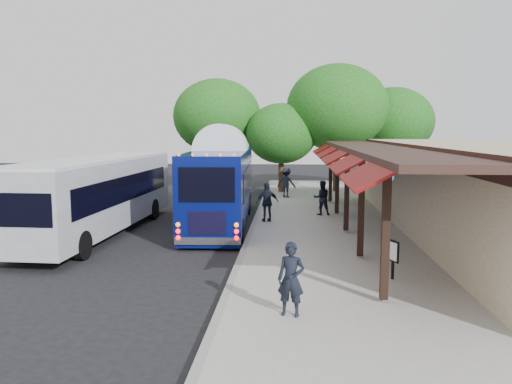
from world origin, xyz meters
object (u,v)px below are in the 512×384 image
(ped_a, at_px, (291,279))
(ped_b, at_px, (322,198))
(coach_bus, at_px, (222,181))
(ped_d, at_px, (286,183))
(ped_c, at_px, (267,202))
(sign_board, at_px, (393,253))
(city_bus, at_px, (98,192))

(ped_a, relative_size, ped_b, 0.99)
(coach_bus, xyz_separation_m, ped_d, (2.80, 7.57, -0.84))
(ped_a, xyz_separation_m, ped_c, (-1.03, 11.10, 0.05))
(ped_a, bearing_deg, sign_board, 58.60)
(ped_d, bearing_deg, city_bus, 74.25)
(coach_bus, height_order, sign_board, coach_bus)
(ped_c, height_order, sign_board, ped_c)
(sign_board, bearing_deg, ped_b, 74.04)
(ped_a, distance_m, ped_c, 11.14)
(city_bus, distance_m, ped_a, 11.62)
(ped_b, relative_size, sign_board, 1.52)
(city_bus, height_order, ped_a, city_bus)
(ped_a, relative_size, sign_board, 1.51)
(coach_bus, xyz_separation_m, ped_a, (3.08, -11.43, -0.92))
(coach_bus, relative_size, ped_a, 6.85)
(ped_c, bearing_deg, ped_d, -114.58)
(ped_b, relative_size, ped_c, 0.95)
(ped_c, relative_size, sign_board, 1.60)
(ped_b, bearing_deg, ped_a, 76.54)
(coach_bus, relative_size, sign_board, 10.37)
(ped_a, height_order, ped_b, ped_b)
(city_bus, height_order, ped_b, city_bus)
(ped_d, bearing_deg, ped_c, 104.44)
(coach_bus, relative_size, ped_c, 6.48)
(coach_bus, xyz_separation_m, city_bus, (-4.56, -2.70, -0.20))
(ped_d, xyz_separation_m, sign_board, (2.99, -16.17, -0.17))
(coach_bus, height_order, ped_a, coach_bus)
(coach_bus, relative_size, ped_b, 6.80)
(ped_d, bearing_deg, ped_a, 110.70)
(city_bus, distance_m, ped_c, 7.05)
(ped_a, bearing_deg, ped_b, 96.12)
(coach_bus, bearing_deg, ped_d, 67.03)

